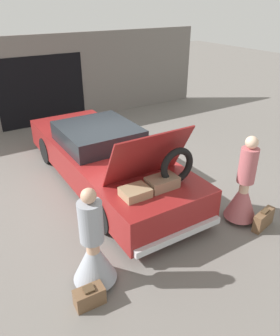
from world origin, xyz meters
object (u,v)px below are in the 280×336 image
at_px(suitcase_beside_left_person, 90,297).
at_px(suitcase_beside_right_person, 263,219).
at_px(car, 106,158).
at_px(person_right, 243,192).
at_px(person_left, 93,252).

bearing_deg(suitcase_beside_left_person, suitcase_beside_right_person, -1.65).
distance_m(car, suitcase_beside_left_person, 3.47).
height_order(person_right, suitcase_beside_left_person, person_right).
bearing_deg(person_right, car, 18.61).
height_order(car, suitcase_beside_right_person, car).
bearing_deg(suitcase_beside_right_person, suitcase_beside_left_person, 178.35).
height_order(person_right, suitcase_beside_right_person, person_right).
distance_m(person_left, person_right, 2.99).
bearing_deg(suitcase_beside_left_person, person_right, 5.32).
xyz_separation_m(person_left, suitcase_beside_left_person, (-0.24, -0.34, -0.43)).
xyz_separation_m(car, suitcase_beside_right_person, (1.68, -3.06, -0.42)).
xyz_separation_m(car, suitcase_beside_left_person, (-1.74, -2.96, -0.45)).
height_order(car, person_left, car).
bearing_deg(person_left, suitcase_beside_right_person, 76.63).
relative_size(person_left, suitcase_beside_right_person, 2.91).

